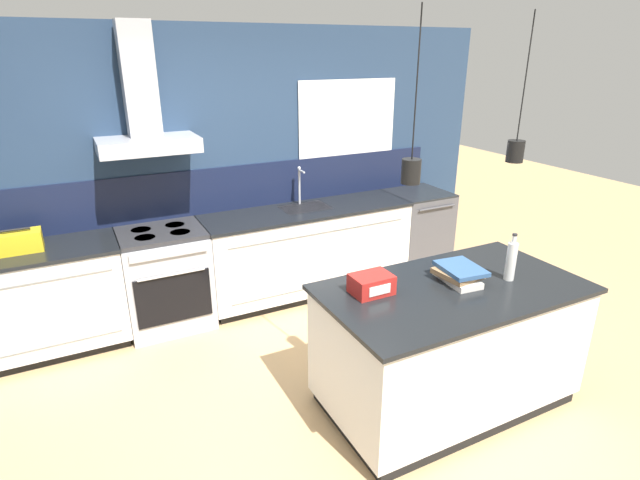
# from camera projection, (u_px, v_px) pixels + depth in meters

# --- Properties ---
(ground_plane) EXTENTS (16.00, 16.00, 0.00)m
(ground_plane) POSITION_uv_depth(u_px,v_px,m) (331.00, 405.00, 3.56)
(ground_plane) COLOR tan
(ground_plane) RESTS_ON ground
(wall_back) EXTENTS (5.60, 2.44, 2.60)m
(wall_back) POSITION_uv_depth(u_px,v_px,m) (229.00, 165.00, 4.73)
(wall_back) COLOR navy
(wall_back) RESTS_ON ground_plane
(counter_run_left) EXTENTS (1.23, 0.64, 0.91)m
(counter_run_left) POSITION_uv_depth(u_px,v_px,m) (44.00, 301.00, 4.07)
(counter_run_left) COLOR black
(counter_run_left) RESTS_ON ground_plane
(counter_run_sink) EXTENTS (2.11, 0.64, 1.30)m
(counter_run_sink) POSITION_uv_depth(u_px,v_px,m) (308.00, 251.00, 5.08)
(counter_run_sink) COLOR black
(counter_run_sink) RESTS_ON ground_plane
(oven_range) EXTENTS (0.73, 0.66, 0.91)m
(oven_range) POSITION_uv_depth(u_px,v_px,m) (166.00, 278.00, 4.48)
(oven_range) COLOR #B5B5BA
(oven_range) RESTS_ON ground_plane
(dishwasher) EXTENTS (0.62, 0.65, 0.91)m
(dishwasher) POSITION_uv_depth(u_px,v_px,m) (416.00, 231.00, 5.65)
(dishwasher) COLOR #4C4C51
(dishwasher) RESTS_ON ground_plane
(kitchen_island) EXTENTS (1.77, 0.97, 0.91)m
(kitchen_island) POSITION_uv_depth(u_px,v_px,m) (448.00, 345.00, 3.46)
(kitchen_island) COLOR black
(kitchen_island) RESTS_ON ground_plane
(bottle_on_island) EXTENTS (0.07, 0.07, 0.33)m
(bottle_on_island) POSITION_uv_depth(u_px,v_px,m) (511.00, 260.00, 3.35)
(bottle_on_island) COLOR silver
(bottle_on_island) RESTS_ON kitchen_island
(book_stack) EXTENTS (0.30, 0.35, 0.11)m
(book_stack) POSITION_uv_depth(u_px,v_px,m) (459.00, 274.00, 3.35)
(book_stack) COLOR silver
(book_stack) RESTS_ON kitchen_island
(red_supply_box) EXTENTS (0.26, 0.20, 0.13)m
(red_supply_box) POSITION_uv_depth(u_px,v_px,m) (371.00, 284.00, 3.19)
(red_supply_box) COLOR red
(red_supply_box) RESTS_ON kitchen_island
(yellow_toolbox) EXTENTS (0.34, 0.18, 0.19)m
(yellow_toolbox) POSITION_uv_depth(u_px,v_px,m) (18.00, 242.00, 3.84)
(yellow_toolbox) COLOR gold
(yellow_toolbox) RESTS_ON counter_run_left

